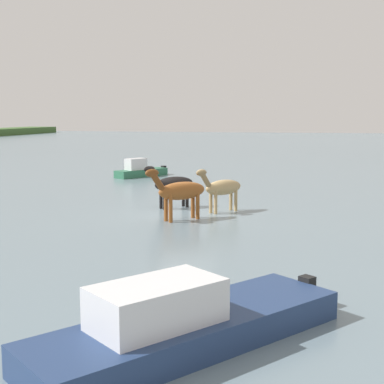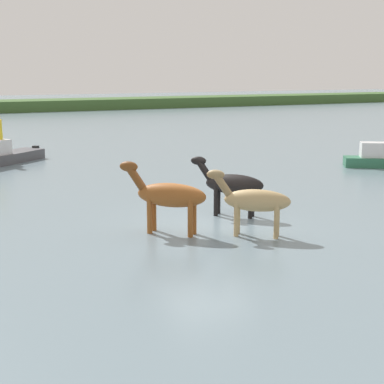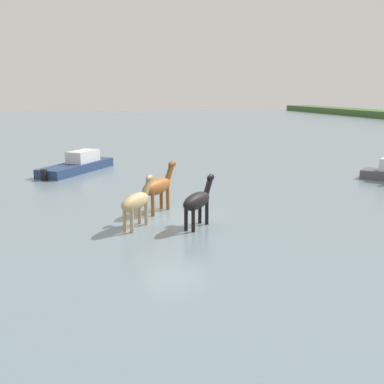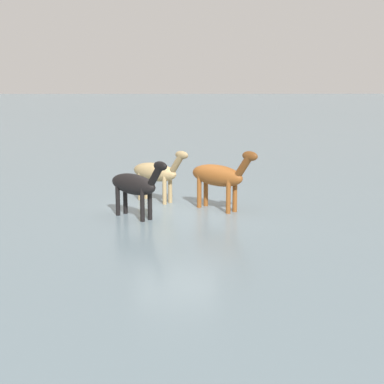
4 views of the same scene
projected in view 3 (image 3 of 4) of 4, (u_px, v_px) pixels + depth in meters
The scene contains 5 objects.
ground_plane at pixel (174, 220), 18.03m from camera, with size 195.26×195.26×0.00m, color slate.
horse_mid_herd at pixel (158, 186), 18.97m from camera, with size 2.11×2.01×1.96m.
horse_dun_straggler at pixel (198, 201), 16.86m from camera, with size 1.93×1.87×1.81m.
horse_dark_mare at pixel (136, 201), 16.79m from camera, with size 2.03×1.70×1.79m.
boat_tender_starboard at pixel (78, 166), 28.59m from camera, with size 5.64×4.88×1.38m.
Camera 3 is at (16.91, -4.00, 4.96)m, focal length 43.20 mm.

